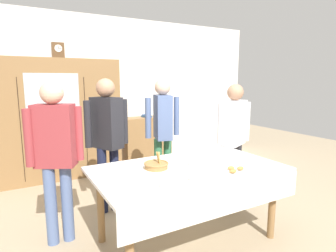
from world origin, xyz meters
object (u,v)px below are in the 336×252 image
object	(u,v)px
dining_table	(190,178)
bread_basket	(156,165)
bookshelf_low	(147,140)
tea_cup_mid_left	(193,163)
book_stack	(146,116)
wall_cabinet	(53,120)
tea_cup_front_edge	(195,179)
person_behind_table_left	(107,133)
spoon_mid_left	(136,171)
spoon_center	(201,158)
person_near_right_end	(163,126)
person_behind_table_right	(55,148)
spoon_near_left	(126,180)
tea_cup_far_left	(249,162)
tea_cup_far_right	(165,185)
pastry_plate	(236,171)
mantel_clock	(58,50)
person_beside_shelf	(234,132)

from	to	relation	value
dining_table	bread_basket	xyz separation A→B (m)	(-0.28, 0.16, 0.13)
bookshelf_low	tea_cup_mid_left	xyz separation A→B (m)	(-0.70, -2.59, 0.34)
dining_table	book_stack	bearing A→B (deg)	73.91
wall_cabinet	tea_cup_front_edge	xyz separation A→B (m)	(0.73, -2.92, -0.18)
bookshelf_low	person_behind_table_left	world-z (taller)	person_behind_table_left
spoon_mid_left	tea_cup_front_edge	bearing A→B (deg)	-56.51
spoon_center	person_near_right_end	distance (m)	0.99
person_behind_table_left	book_stack	bearing A→B (deg)	52.01
book_stack	person_behind_table_right	distance (m)	2.76
bread_basket	person_near_right_end	xyz separation A→B (m)	(0.62, 1.03, 0.18)
bread_basket	dining_table	bearing A→B (deg)	-29.24
spoon_near_left	tea_cup_far_left	bearing A→B (deg)	-8.68
spoon_mid_left	person_behind_table_right	world-z (taller)	person_behind_table_right
tea_cup_front_edge	tea_cup_far_right	distance (m)	0.28
book_stack	pastry_plate	world-z (taller)	book_stack
tea_cup_front_edge	spoon_near_left	world-z (taller)	tea_cup_front_edge
pastry_plate	mantel_clock	bearing A→B (deg)	110.01
spoon_mid_left	person_behind_table_left	world-z (taller)	person_behind_table_left
tea_cup_far_right	book_stack	bearing A→B (deg)	67.79
spoon_mid_left	person_beside_shelf	bearing A→B (deg)	14.01
bookshelf_low	tea_cup_mid_left	distance (m)	2.70
person_behind_table_right	mantel_clock	bearing A→B (deg)	79.55
bread_basket	person_behind_table_right	distance (m)	0.97
person_behind_table_left	tea_cup_far_left	bearing A→B (deg)	-48.94
spoon_mid_left	person_beside_shelf	world-z (taller)	person_beside_shelf
person_beside_shelf	person_behind_table_right	distance (m)	2.16
bookshelf_low	person_behind_table_left	distance (m)	2.10
person_beside_shelf	tea_cup_mid_left	bearing A→B (deg)	-153.14
bookshelf_low	bread_basket	xyz separation A→B (m)	(-1.05, -2.48, 0.34)
spoon_mid_left	person_near_right_end	world-z (taller)	person_near_right_end
wall_cabinet	tea_cup_mid_left	bearing A→B (deg)	-69.20
mantel_clock	tea_cup_front_edge	bearing A→B (deg)	-78.62
tea_cup_far_left	pastry_plate	xyz separation A→B (m)	(-0.28, -0.12, -0.02)
bread_basket	person_beside_shelf	xyz separation A→B (m)	(1.32, 0.39, 0.14)
bookshelf_low	person_near_right_end	xyz separation A→B (m)	(-0.42, -1.45, 0.53)
pastry_plate	person_behind_table_left	size ratio (longest dim) A/B	0.17
dining_table	bookshelf_low	bearing A→B (deg)	73.91
book_stack	person_near_right_end	bearing A→B (deg)	-106.28
spoon_near_left	person_behind_table_right	size ratio (longest dim) A/B	0.07
bookshelf_low	person_near_right_end	distance (m)	1.60
person_beside_shelf	person_behind_table_left	world-z (taller)	person_behind_table_left
tea_cup_mid_left	pastry_plate	bearing A→B (deg)	-56.84
tea_cup_far_left	tea_cup_front_edge	xyz separation A→B (m)	(-0.75, -0.14, 0.00)
spoon_near_left	bread_basket	bearing A→B (deg)	23.60
tea_cup_far_right	spoon_center	distance (m)	0.92
spoon_center	spoon_mid_left	world-z (taller)	same
tea_cup_far_right	pastry_plate	bearing A→B (deg)	1.63
book_stack	tea_cup_far_right	size ratio (longest dim) A/B	1.68
tea_cup_front_edge	person_beside_shelf	bearing A→B (deg)	35.76
dining_table	spoon_center	bearing A→B (deg)	37.83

